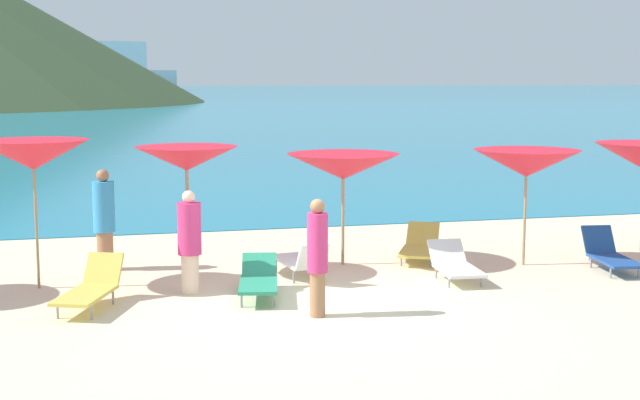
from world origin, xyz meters
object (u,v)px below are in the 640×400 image
Objects in this scene: lounge_chair_1 at (301,260)px; beachgoer_4 at (190,240)px; lounge_chair_5 at (455,264)px; lounge_chair_2 at (610,254)px; beachgoer_2 at (318,254)px; beachgoer_3 at (104,217)px; umbrella_4 at (343,167)px; lounge_chair_3 at (259,279)px; cruise_ship at (53,69)px; lounge_chair_6 at (420,246)px; umbrella_3 at (187,159)px; umbrella_5 at (527,163)px; umbrella_2 at (33,155)px; lounge_chair_7 at (90,288)px.

lounge_chair_1 is 0.98× the size of beachgoer_4.
lounge_chair_2 is at bearing 5.39° from lounge_chair_5.
beachgoer_2 is 0.94× the size of beachgoer_3.
lounge_chair_3 is at bearing -133.13° from umbrella_4.
lounge_chair_1 is (-0.99, -0.94, -1.46)m from umbrella_4.
umbrella_4 is 237.96m from cruise_ship.
lounge_chair_1 reaches higher than lounge_chair_6.
beachgoer_3 is (-4.19, 0.58, -0.85)m from umbrella_4.
umbrella_3 is 1.39× the size of lounge_chair_1.
cruise_ship is (-19.94, 238.85, 5.96)m from lounge_chair_5.
cruise_ship is at bearing 93.77° from umbrella_3.
umbrella_5 is at bearing 30.68° from lounge_chair_5.
umbrella_2 is 1.46× the size of beachgoer_4.
cruise_ship reaches higher than umbrella_3.
umbrella_3 is at bearing -112.78° from beachgoer_2.
lounge_chair_6 is (-2.96, 1.60, -0.02)m from lounge_chair_2.
umbrella_2 is 2.51m from lounge_chair_7.
lounge_chair_3 is 3.41m from lounge_chair_5.
umbrella_2 reaches higher than lounge_chair_1.
beachgoer_4 is (-1.63, 1.78, -0.05)m from beachgoer_2.
cruise_ship reaches higher than lounge_chair_3.
umbrella_2 reaches higher than lounge_chair_3.
lounge_chair_3 is 0.97× the size of lounge_chair_7.
lounge_chair_1 is at bearing -5.14° from umbrella_2.
umbrella_4 is 4.32m from beachgoer_3.
cruise_ship reaches higher than lounge_chair_2.
umbrella_3 is 2.57m from lounge_chair_1.
beachgoer_3 reaches higher than lounge_chair_6.
lounge_chair_7 is (-1.60, -1.80, -1.70)m from umbrella_3.
umbrella_5 is at bearing 0.82° from lounge_chair_6.
umbrella_3 is at bearing 98.15° from beachgoer_3.
lounge_chair_3 is 1.10× the size of lounge_chair_5.
beachgoer_4 is at bearing 71.01° from beachgoer_3.
lounge_chair_1 is at bearing 61.04° from lounge_chair_3.
umbrella_2 is 1.55× the size of lounge_chair_2.
umbrella_4 is 1.21× the size of beachgoer_2.
lounge_chair_3 is at bearing -112.82° from beachgoer_2.
lounge_chair_5 is 1.65m from lounge_chair_6.
umbrella_2 reaches higher than lounge_chair_5.
umbrella_4 is 1.14× the size of beachgoer_3.
umbrella_5 is 2.16m from lounge_chair_2.
beachgoer_4 reaches higher than lounge_chair_3.
umbrella_5 is 5.44m from lounge_chair_3.
beachgoer_2 is (-1.26, -3.27, -0.89)m from umbrella_4.
umbrella_5 is 1.24× the size of beachgoer_2.
umbrella_4 is at bearing 168.20° from lounge_chair_2.
umbrella_2 reaches higher than lounge_chair_6.
lounge_chair_1 is (-4.17, -0.12, -1.53)m from umbrella_5.
umbrella_3 is 1.40× the size of lounge_chair_3.
lounge_chair_6 is at bearing 4.79° from umbrella_2.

